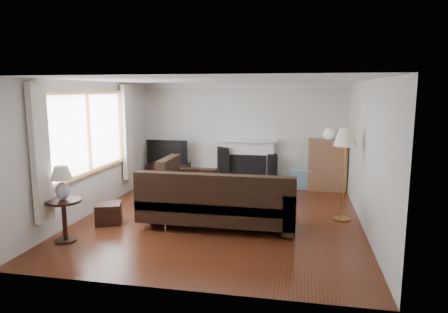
% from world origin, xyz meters
% --- Properties ---
extents(room, '(5.10, 5.60, 2.54)m').
position_xyz_m(room, '(0.00, 0.00, 1.25)').
color(room, '#532312').
rests_on(room, ground).
extents(window, '(0.12, 2.74, 1.54)m').
position_xyz_m(window, '(-2.45, -0.20, 1.55)').
color(window, brown).
rests_on(window, room).
extents(curtain_near, '(0.10, 0.35, 2.10)m').
position_xyz_m(curtain_near, '(-2.40, -1.72, 1.40)').
color(curtain_near, silver).
rests_on(curtain_near, room).
extents(curtain_far, '(0.10, 0.35, 2.10)m').
position_xyz_m(curtain_far, '(-2.40, 1.32, 1.40)').
color(curtain_far, silver).
rests_on(curtain_far, room).
extents(fireplace, '(1.40, 0.26, 1.15)m').
position_xyz_m(fireplace, '(0.15, 2.64, 0.57)').
color(fireplace, white).
rests_on(fireplace, room).
extents(tv_stand, '(1.02, 0.46, 0.51)m').
position_xyz_m(tv_stand, '(-1.84, 2.49, 0.25)').
color(tv_stand, black).
rests_on(tv_stand, ground).
extents(television, '(1.05, 0.14, 0.60)m').
position_xyz_m(television, '(-1.84, 2.49, 0.81)').
color(television, black).
rests_on(television, tv_stand).
extents(speaker_left, '(0.34, 0.38, 0.95)m').
position_xyz_m(speaker_left, '(-0.46, 2.53, 0.47)').
color(speaker_left, black).
rests_on(speaker_left, ground).
extents(speaker_right, '(0.27, 0.31, 0.81)m').
position_xyz_m(speaker_right, '(0.74, 2.55, 0.40)').
color(speaker_right, black).
rests_on(speaker_right, ground).
extents(bookshelf, '(0.87, 0.41, 1.20)m').
position_xyz_m(bookshelf, '(2.03, 2.51, 0.60)').
color(bookshelf, '#8B5E40').
rests_on(bookshelf, ground).
extents(globe_lamp, '(0.26, 0.26, 0.26)m').
position_xyz_m(globe_lamp, '(2.03, 2.51, 1.33)').
color(globe_lamp, white).
rests_on(globe_lamp, bookshelf).
extents(sectional_sofa, '(2.88, 2.10, 0.93)m').
position_xyz_m(sectional_sofa, '(0.04, -0.44, 0.46)').
color(sectional_sofa, black).
rests_on(sectional_sofa, ground).
extents(coffee_table, '(1.08, 0.64, 0.40)m').
position_xyz_m(coffee_table, '(0.04, 1.15, 0.20)').
color(coffee_table, '#906145').
rests_on(coffee_table, ground).
extents(footstool, '(0.55, 0.55, 0.36)m').
position_xyz_m(footstool, '(-1.89, -0.68, 0.18)').
color(footstool, black).
rests_on(footstool, ground).
extents(floor_lamp, '(0.57, 0.57, 1.67)m').
position_xyz_m(floor_lamp, '(2.19, 0.31, 0.83)').
color(floor_lamp, '#AF7C3C').
rests_on(floor_lamp, ground).
extents(side_table, '(0.53, 0.53, 0.67)m').
position_xyz_m(side_table, '(-2.15, -1.60, 0.33)').
color(side_table, black).
rests_on(side_table, ground).
extents(table_lamp, '(0.32, 0.32, 0.52)m').
position_xyz_m(table_lamp, '(-2.15, -1.60, 0.93)').
color(table_lamp, silver).
rests_on(table_lamp, side_table).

